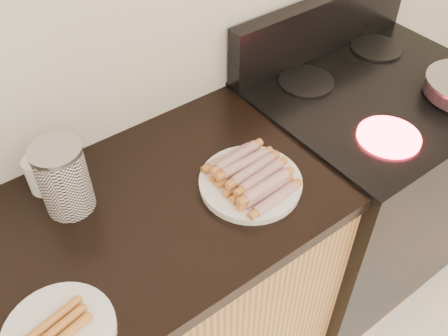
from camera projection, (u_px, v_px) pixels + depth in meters
wall_back at (90, 5)px, 1.17m from camera, size 4.00×0.04×2.60m
stove at (355, 187)px, 1.91m from camera, size 0.76×0.65×0.91m
stove_panel at (322, 25)px, 1.69m from camera, size 0.76×0.06×0.20m
burner_near_left at (389, 137)px, 1.42m from camera, size 0.18×0.18×0.01m
burner_far_left at (306, 82)px, 1.61m from camera, size 0.18×0.18×0.01m
burner_far_right at (376, 48)px, 1.76m from camera, size 0.18×0.18×0.01m
main_plate at (250, 184)px, 1.30m from camera, size 0.31×0.31×0.02m
side_plate at (59, 333)px, 1.00m from camera, size 0.31×0.31×0.02m
hotdog_pile at (251, 175)px, 1.27m from camera, size 0.14×0.22×0.05m
plain_sausages at (57, 329)px, 0.99m from camera, size 0.13×0.09×0.02m
canister at (64, 178)px, 1.19m from camera, size 0.12×0.12×0.19m
mug at (42, 174)px, 1.27m from camera, size 0.09×0.09×0.10m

